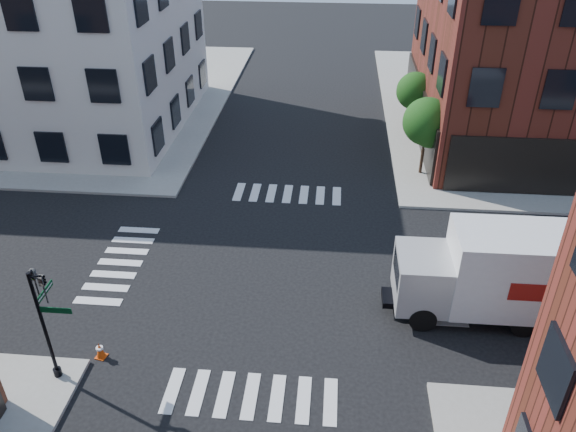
# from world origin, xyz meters

# --- Properties ---
(ground) EXTENTS (120.00, 120.00, 0.00)m
(ground) POSITION_xyz_m (0.00, 0.00, 0.00)
(ground) COLOR black
(ground) RESTS_ON ground
(sidewalk_nw) EXTENTS (30.00, 30.00, 0.15)m
(sidewalk_nw) POSITION_xyz_m (-21.00, 21.00, 0.07)
(sidewalk_nw) COLOR gray
(sidewalk_nw) RESTS_ON ground
(building_nw) EXTENTS (22.00, 16.00, 11.00)m
(building_nw) POSITION_xyz_m (-19.00, 16.00, 5.50)
(building_nw) COLOR beige
(building_nw) RESTS_ON ground
(tree_near) EXTENTS (2.69, 2.69, 4.49)m
(tree_near) POSITION_xyz_m (7.56, 9.98, 3.16)
(tree_near) COLOR black
(tree_near) RESTS_ON ground
(tree_far) EXTENTS (2.43, 2.43, 4.07)m
(tree_far) POSITION_xyz_m (7.56, 15.98, 2.87)
(tree_far) COLOR black
(tree_far) RESTS_ON ground
(signal_pole) EXTENTS (1.29, 1.24, 4.60)m
(signal_pole) POSITION_xyz_m (-6.72, -6.68, 2.86)
(signal_pole) COLOR black
(signal_pole) RESTS_ON ground
(box_truck) EXTENTS (8.56, 2.73, 3.85)m
(box_truck) POSITION_xyz_m (9.38, -2.02, 2.00)
(box_truck) COLOR silver
(box_truck) RESTS_ON ground
(traffic_cone) EXTENTS (0.44, 0.44, 0.68)m
(traffic_cone) POSITION_xyz_m (-5.70, -5.70, 0.33)
(traffic_cone) COLOR #DB4309
(traffic_cone) RESTS_ON ground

